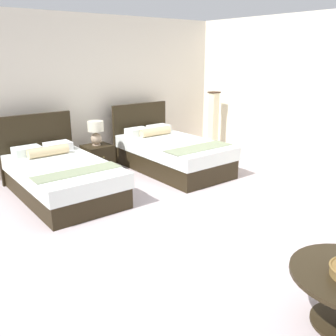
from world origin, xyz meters
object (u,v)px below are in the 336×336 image
(bed_near_window, at_px, (61,177))
(bed_near_corner, at_px, (171,153))
(floor_lamp_corner, at_px, (213,121))
(nightstand, at_px, (98,158))
(table_lamp, at_px, (96,131))

(bed_near_window, bearing_deg, bed_near_corner, -0.13)
(bed_near_window, distance_m, floor_lamp_corner, 3.89)
(bed_near_window, bearing_deg, nightstand, 36.27)
(bed_near_corner, bearing_deg, bed_near_window, 179.87)
(bed_near_corner, height_order, table_lamp, bed_near_corner)
(floor_lamp_corner, bearing_deg, bed_near_window, -170.97)
(bed_near_corner, relative_size, nightstand, 4.48)
(bed_near_corner, bearing_deg, nightstand, 146.77)
(nightstand, distance_m, table_lamp, 0.52)
(bed_near_window, relative_size, bed_near_corner, 0.96)
(nightstand, bearing_deg, bed_near_corner, -33.23)
(floor_lamp_corner, bearing_deg, nightstand, 177.34)
(nightstand, xyz_separation_m, table_lamp, (0.00, 0.02, 0.52))
(bed_near_corner, distance_m, nightstand, 1.36)
(nightstand, bearing_deg, table_lamp, 90.00)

